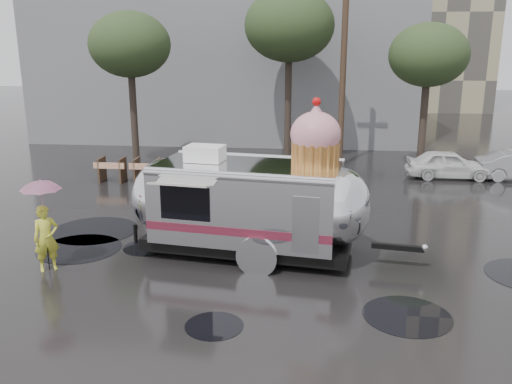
# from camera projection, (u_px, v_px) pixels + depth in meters

# --- Properties ---
(ground) EXTENTS (120.00, 120.00, 0.00)m
(ground) POSITION_uv_depth(u_px,v_px,m) (257.00, 295.00, 12.36)
(ground) COLOR black
(ground) RESTS_ON ground
(puddles) EXTENTS (14.51, 7.33, 0.01)m
(puddles) POSITION_uv_depth(u_px,v_px,m) (217.00, 258.00, 14.47)
(puddles) COLOR black
(puddles) RESTS_ON ground
(grey_building) EXTENTS (22.00, 12.00, 13.00)m
(grey_building) POSITION_uv_depth(u_px,v_px,m) (232.00, 28.00, 34.06)
(grey_building) COLOR slate
(grey_building) RESTS_ON ground
(utility_pole) EXTENTS (1.60, 0.28, 9.00)m
(utility_pole) POSITION_uv_depth(u_px,v_px,m) (343.00, 65.00, 24.32)
(utility_pole) COLOR #473323
(utility_pole) RESTS_ON ground
(tree_left) EXTENTS (3.64, 3.64, 6.95)m
(tree_left) POSITION_uv_depth(u_px,v_px,m) (130.00, 45.00, 24.07)
(tree_left) COLOR #382D26
(tree_left) RESTS_ON ground
(tree_mid) EXTENTS (4.20, 4.20, 8.03)m
(tree_mid) POSITION_uv_depth(u_px,v_px,m) (289.00, 26.00, 25.07)
(tree_mid) COLOR #382D26
(tree_mid) RESTS_ON ground
(tree_right) EXTENTS (3.36, 3.36, 6.42)m
(tree_right) POSITION_uv_depth(u_px,v_px,m) (428.00, 56.00, 22.90)
(tree_right) COLOR #382D26
(tree_right) RESTS_ON ground
(barricade_row) EXTENTS (4.30, 0.80, 1.00)m
(barricade_row) POSITION_uv_depth(u_px,v_px,m) (147.00, 170.00, 22.32)
(barricade_row) COLOR #473323
(barricade_row) RESTS_ON ground
(airstream_trailer) EXTENTS (8.04, 3.43, 4.37)m
(airstream_trailer) POSITION_uv_depth(u_px,v_px,m) (252.00, 200.00, 14.42)
(airstream_trailer) COLOR silver
(airstream_trailer) RESTS_ON ground
(person_left) EXTENTS (0.73, 0.69, 1.69)m
(person_left) POSITION_uv_depth(u_px,v_px,m) (46.00, 238.00, 13.54)
(person_left) COLOR gold
(person_left) RESTS_ON ground
(umbrella_pink) EXTENTS (1.21, 1.21, 2.38)m
(umbrella_pink) POSITION_uv_depth(u_px,v_px,m) (42.00, 196.00, 13.25)
(umbrella_pink) COLOR pink
(umbrella_pink) RESTS_ON ground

